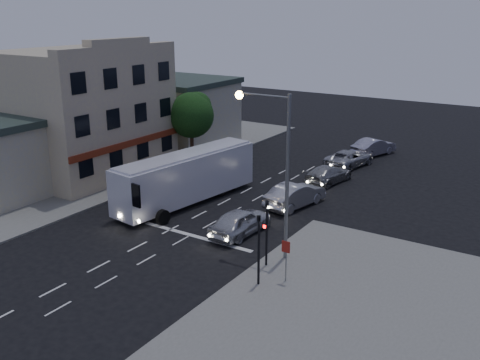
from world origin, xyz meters
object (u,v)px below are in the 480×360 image
Objects in this scene: traffic_signal_main at (267,225)px; streetlight at (277,157)px; car_sedan_c at (349,158)px; traffic_signal_side at (259,241)px; regulatory_sign at (286,254)px; car_sedan_b at (328,174)px; street_tree at (191,113)px; car_suv at (240,222)px; car_extra at (374,147)px; tour_bus at (187,176)px; car_sedan_a at (295,195)px.

traffic_signal_main is 0.46× the size of streetlight.
car_sedan_c is 20.24m from streetlight.
traffic_signal_main is 2.10m from traffic_signal_side.
car_sedan_c is 22.41m from regulatory_sign.
car_sedan_b is at bearing 101.71° from streetlight.
car_sedan_c is at bearing -77.07° from car_sedan_b.
street_tree is at bearing 135.50° from traffic_signal_side.
car_extra is (0.58, 22.50, -0.01)m from car_suv.
tour_bus reaches higher than car_extra.
regulatory_sign is (4.67, -26.54, 0.79)m from car_extra.
car_sedan_a is at bearing 114.49° from regulatory_sign.
regulatory_sign is at bearing -51.25° from streetlight.
street_tree is at bearing 59.52° from car_extra.
tour_bus is at bearing 77.99° from car_sedan_c.
car_extra is at bearing 99.97° from regulatory_sign.
car_suv is at bearing -42.48° from street_tree.
regulatory_sign is (4.63, -10.17, 0.76)m from car_sedan_a.
car_sedan_c is 1.07× the size of car_extra.
car_suv is 22.51m from car_extra.
street_tree is (-16.51, 16.22, 2.08)m from traffic_signal_side.
traffic_signal_side is at bearing 111.58° from car_sedan_b.
traffic_signal_side is at bearing 119.05° from car_sedan_a.
traffic_signal_side is (3.67, -27.50, 1.62)m from car_extra.
traffic_signal_side is (4.25, -5.00, 1.61)m from car_suv.
car_suv is 6.16m from car_sedan_a.
streetlight reaches higher than regulatory_sign.
street_tree reaches higher than car_sedan_b.
streetlight is (-1.96, 2.44, 4.14)m from regulatory_sign.
street_tree is at bearing 38.59° from car_sedan_c.
car_sedan_c is at bearing 99.60° from traffic_signal_main.
car_sedan_a is at bearing 108.36° from car_extra.
car_sedan_b is 5.40m from car_sedan_c.
car_sedan_c is at bearing 99.55° from streetlight.
traffic_signal_side is at bearing 115.83° from car_extra.
traffic_signal_side is 4.84m from streetlight.
car_suv reaches higher than car_extra.
streetlight reaches higher than car_sedan_c.
street_tree is (-6.03, 8.49, 2.54)m from tour_bus.
streetlight is at bearing 105.70° from traffic_signal_side.
car_extra is at bearing -78.89° from car_sedan_a.
tour_bus reaches higher than car_sedan_b.
regulatory_sign is (11.48, -6.77, -0.36)m from tour_bus.
street_tree is at bearing -10.60° from car_sedan_a.
car_suv is (6.22, -2.74, -1.14)m from tour_bus.
regulatory_sign is 0.35× the size of street_tree.
traffic_signal_main is (3.55, -3.02, 1.61)m from car_suv.
car_suv is 1.16× the size of traffic_signal_side.
streetlight is 1.45× the size of street_tree.
streetlight is at bearing -16.80° from tour_bus.
car_extra is 25.74m from traffic_signal_main.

